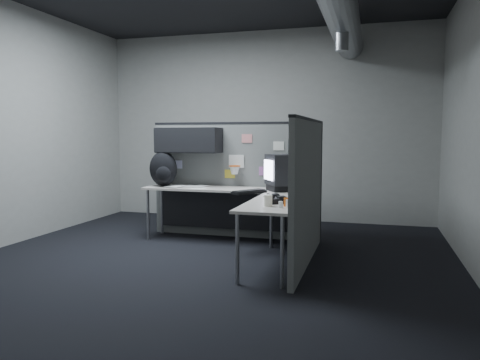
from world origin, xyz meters
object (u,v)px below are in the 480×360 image
(monitor, at_px, (284,172))
(keyboard, at_px, (249,192))
(backpack, at_px, (163,169))
(phone, at_px, (276,200))
(desk, at_px, (239,200))

(monitor, xyz_separation_m, keyboard, (-0.37, -0.39, -0.22))
(monitor, distance_m, backpack, 1.74)
(phone, bearing_deg, backpack, 129.58)
(desk, height_order, backpack, backpack)
(monitor, relative_size, phone, 2.15)
(desk, xyz_separation_m, monitor, (0.55, 0.20, 0.36))
(desk, distance_m, monitor, 0.69)
(desk, relative_size, keyboard, 4.98)
(monitor, height_order, keyboard, monitor)
(desk, relative_size, backpack, 4.70)
(desk, xyz_separation_m, keyboard, (0.19, -0.19, 0.14))
(keyboard, xyz_separation_m, phone, (0.49, -0.73, 0.02))
(monitor, relative_size, keyboard, 1.21)
(keyboard, height_order, phone, phone)
(phone, relative_size, backpack, 0.53)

